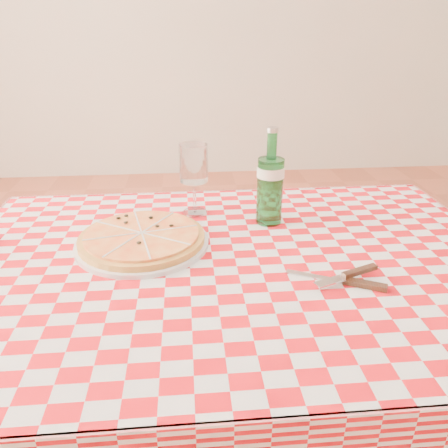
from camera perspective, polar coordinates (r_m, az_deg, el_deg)
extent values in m
cube|color=silver|center=(3.87, -4.02, 26.86)|extent=(5.00, 0.02, 2.80)
cube|color=brown|center=(1.02, 1.43, -5.88)|extent=(1.20, 0.80, 0.04)
cylinder|color=brown|center=(1.57, -20.76, -11.94)|extent=(0.06, 0.06, 0.71)
cylinder|color=brown|center=(1.64, 19.32, -9.99)|extent=(0.06, 0.06, 0.71)
cube|color=#AA0A11|center=(1.01, 1.44, -4.70)|extent=(1.30, 0.90, 0.01)
cylinder|color=brown|center=(1.58, -26.64, -20.62)|extent=(0.03, 0.03, 0.38)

